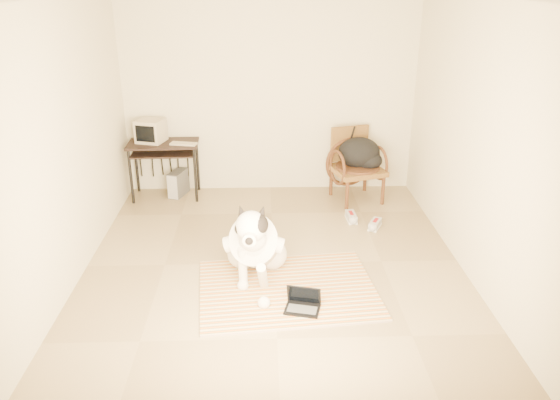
{
  "coord_description": "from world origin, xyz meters",
  "views": [
    {
      "loc": [
        -0.1,
        -5.17,
        2.91
      ],
      "look_at": [
        0.06,
        -0.31,
        0.87
      ],
      "focal_mm": 35.0,
      "sensor_mm": 36.0,
      "label": 1
    }
  ],
  "objects_px": {
    "laptop": "(303,303)",
    "computer_desk": "(163,151)",
    "dog": "(255,244)",
    "rattan_chair": "(356,165)",
    "crt_monitor": "(151,131)",
    "backpack": "(361,154)",
    "pc_tower": "(178,183)"
  },
  "relations": [
    {
      "from": "pc_tower",
      "to": "rattan_chair",
      "type": "distance_m",
      "value": 2.48
    },
    {
      "from": "computer_desk",
      "to": "laptop",
      "type": "bearing_deg",
      "value": -59.08
    },
    {
      "from": "computer_desk",
      "to": "rattan_chair",
      "type": "height_order",
      "value": "rattan_chair"
    },
    {
      "from": "computer_desk",
      "to": "backpack",
      "type": "distance_m",
      "value": 2.67
    },
    {
      "from": "dog",
      "to": "computer_desk",
      "type": "height_order",
      "value": "dog"
    },
    {
      "from": "dog",
      "to": "laptop",
      "type": "height_order",
      "value": "dog"
    },
    {
      "from": "backpack",
      "to": "laptop",
      "type": "bearing_deg",
      "value": -109.67
    },
    {
      "from": "laptop",
      "to": "rattan_chair",
      "type": "distance_m",
      "value": 2.89
    },
    {
      "from": "pc_tower",
      "to": "rattan_chair",
      "type": "relative_size",
      "value": 0.42
    },
    {
      "from": "dog",
      "to": "laptop",
      "type": "relative_size",
      "value": 3.65
    },
    {
      "from": "crt_monitor",
      "to": "rattan_chair",
      "type": "height_order",
      "value": "crt_monitor"
    },
    {
      "from": "dog",
      "to": "rattan_chair",
      "type": "xyz_separation_m",
      "value": [
        1.35,
        2.09,
        0.11
      ]
    },
    {
      "from": "crt_monitor",
      "to": "backpack",
      "type": "relative_size",
      "value": 0.71
    },
    {
      "from": "backpack",
      "to": "computer_desk",
      "type": "bearing_deg",
      "value": 177.11
    },
    {
      "from": "laptop",
      "to": "crt_monitor",
      "type": "relative_size",
      "value": 0.87
    },
    {
      "from": "pc_tower",
      "to": "crt_monitor",
      "type": "bearing_deg",
      "value": 179.48
    },
    {
      "from": "rattan_chair",
      "to": "backpack",
      "type": "xyz_separation_m",
      "value": [
        0.06,
        -0.0,
        0.15
      ]
    },
    {
      "from": "computer_desk",
      "to": "crt_monitor",
      "type": "xyz_separation_m",
      "value": [
        -0.16,
        0.06,
        0.26
      ]
    },
    {
      "from": "computer_desk",
      "to": "rattan_chair",
      "type": "bearing_deg",
      "value": -2.93
    },
    {
      "from": "laptop",
      "to": "computer_desk",
      "type": "distance_m",
      "value": 3.37
    },
    {
      "from": "laptop",
      "to": "backpack",
      "type": "distance_m",
      "value": 2.93
    },
    {
      "from": "laptop",
      "to": "pc_tower",
      "type": "distance_m",
      "value": 3.29
    },
    {
      "from": "computer_desk",
      "to": "backpack",
      "type": "xyz_separation_m",
      "value": [
        2.67,
        -0.13,
        -0.03
      ]
    },
    {
      "from": "pc_tower",
      "to": "backpack",
      "type": "bearing_deg",
      "value": -4.36
    },
    {
      "from": "dog",
      "to": "crt_monitor",
      "type": "height_order",
      "value": "crt_monitor"
    },
    {
      "from": "rattan_chair",
      "to": "backpack",
      "type": "relative_size",
      "value": 1.64
    },
    {
      "from": "crt_monitor",
      "to": "rattan_chair",
      "type": "distance_m",
      "value": 2.81
    },
    {
      "from": "laptop",
      "to": "backpack",
      "type": "xyz_separation_m",
      "value": [
        0.97,
        2.71,
        0.56
      ]
    },
    {
      "from": "dog",
      "to": "laptop",
      "type": "bearing_deg",
      "value": -54.33
    },
    {
      "from": "backpack",
      "to": "rattan_chair",
      "type": "bearing_deg",
      "value": 178.89
    },
    {
      "from": "crt_monitor",
      "to": "rattan_chair",
      "type": "xyz_separation_m",
      "value": [
        2.77,
        -0.19,
        -0.45
      ]
    },
    {
      "from": "crt_monitor",
      "to": "backpack",
      "type": "xyz_separation_m",
      "value": [
        2.83,
        -0.19,
        -0.3
      ]
    }
  ]
}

